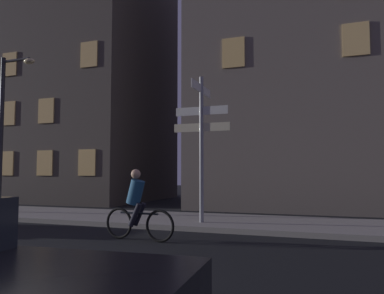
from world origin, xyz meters
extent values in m
cube|color=gray|center=(0.00, 7.06, 0.07)|extent=(40.00, 3.31, 0.14)
cylinder|color=gray|center=(1.26, 6.29, 2.22)|extent=(0.12, 0.12, 4.15)
cube|color=white|center=(1.26, 6.29, 3.94)|extent=(0.03, 1.67, 0.24)
cube|color=white|center=(1.26, 6.29, 3.31)|extent=(1.56, 0.03, 0.24)
cube|color=beige|center=(1.26, 6.29, 2.83)|extent=(1.67, 0.03, 0.24)
cylinder|color=#2D2D30|center=(-6.57, 6.63, 2.96)|extent=(0.16, 0.16, 5.64)
cylinder|color=#2D2D30|center=(-5.97, 6.63, 5.63)|extent=(1.20, 0.10, 0.10)
ellipsoid|color=#F9E099|center=(-5.36, 6.63, 5.53)|extent=(0.44, 0.28, 0.20)
torus|color=black|center=(1.13, 3.77, 0.36)|extent=(0.72, 0.13, 0.72)
torus|color=black|center=(0.03, 3.88, 0.36)|extent=(0.72, 0.13, 0.72)
cylinder|color=black|center=(0.58, 3.82, 0.61)|extent=(1.00, 0.14, 0.04)
cylinder|color=navy|center=(0.48, 3.83, 1.08)|extent=(0.48, 0.36, 0.61)
sphere|color=tan|center=(0.48, 3.83, 1.50)|extent=(0.22, 0.22, 0.22)
cylinder|color=black|center=(0.54, 3.92, 0.58)|extent=(0.35, 0.15, 0.55)
cylinder|color=black|center=(0.52, 3.74, 0.58)|extent=(0.35, 0.15, 0.55)
cube|color=#4C443D|center=(-10.41, 14.64, 7.76)|extent=(11.84, 7.97, 15.52)
cube|color=#F2C672|center=(-10.41, 10.63, 2.00)|extent=(0.90, 0.06, 1.20)
cube|color=#F2C672|center=(-8.04, 10.63, 2.00)|extent=(0.90, 0.06, 1.20)
cube|color=#F2C672|center=(-5.68, 10.63, 2.00)|extent=(0.90, 0.06, 1.20)
cube|color=#F2C672|center=(-10.41, 10.63, 4.50)|extent=(0.90, 0.06, 1.20)
cube|color=#F2C672|center=(-8.04, 10.63, 4.50)|extent=(0.90, 0.06, 1.20)
cube|color=#F2C672|center=(-10.41, 10.63, 7.01)|extent=(0.90, 0.06, 1.20)
cube|color=#F2C672|center=(-5.68, 10.63, 7.01)|extent=(0.90, 0.06, 1.20)
cube|color=#6B6056|center=(5.67, 15.23, 6.88)|extent=(13.44, 9.38, 13.76)
cube|color=#F2C672|center=(1.20, 10.51, 6.30)|extent=(0.90, 0.06, 1.20)
cube|color=#F2C672|center=(5.67, 10.51, 6.30)|extent=(0.90, 0.06, 1.20)
camera|label=1|loc=(4.67, -3.95, 1.52)|focal=35.52mm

